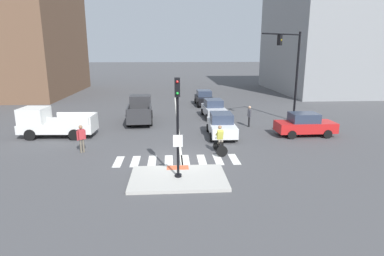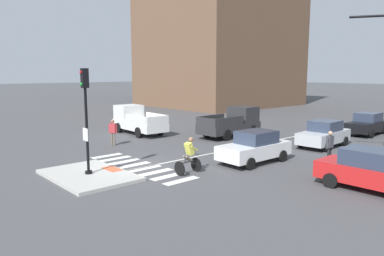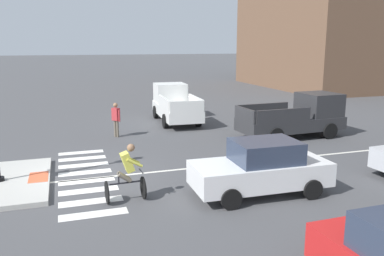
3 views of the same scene
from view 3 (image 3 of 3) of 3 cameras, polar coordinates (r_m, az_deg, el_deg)
ground_plane at (r=14.08m, az=-15.41°, el=-6.80°), size 300.00×300.00×0.00m
tactile_pad_front at (r=14.05m, az=-21.19°, el=-6.57°), size 1.10×0.60×0.01m
crosswalk_stripe_a at (r=17.15m, az=-15.64°, el=-3.41°), size 0.44×1.80×0.01m
crosswalk_stripe_b at (r=16.27m, az=-15.48°, el=-4.24°), size 0.44×1.80×0.01m
crosswalk_stripe_c at (r=15.39m, az=-15.30°, el=-5.16°), size 0.44×1.80×0.01m
crosswalk_stripe_d at (r=14.52m, az=-15.10°, el=-6.19°), size 0.44×1.80×0.01m
crosswalk_stripe_e at (r=13.65m, az=-14.87°, el=-7.36°), size 0.44×1.80×0.01m
crosswalk_stripe_f at (r=12.79m, az=-14.60°, el=-8.68°), size 0.44×1.80×0.01m
crosswalk_stripe_g at (r=11.93m, az=-14.30°, el=-10.20°), size 0.44×1.80×0.01m
crosswalk_stripe_h at (r=11.09m, az=-13.94°, el=-11.94°), size 0.44×1.80×0.01m
lane_centre_line at (r=17.36m, az=19.77°, el=-3.50°), size 0.14×28.00×0.01m
car_white_eastbound_mid at (r=12.07m, az=9.94°, el=-5.66°), size 1.92×4.14×1.64m
pickup_truck_charcoal_westbound_far at (r=19.84m, az=15.14°, el=1.57°), size 2.26×5.19×2.08m
pickup_truck_white_cross_left at (r=23.13m, az=-2.55°, el=3.43°), size 5.20×2.26×2.08m
cyclist at (r=11.49m, az=-9.32°, el=-6.23°), size 0.71×1.12×1.68m
pedestrian_at_curb_left at (r=19.41m, az=-10.88°, el=1.56°), size 0.46×0.39×1.67m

